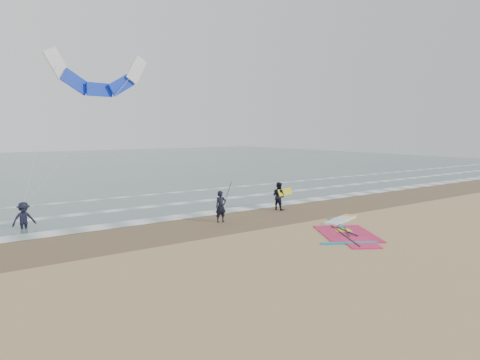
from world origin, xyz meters
TOP-DOWN VIEW (x-y plane):
  - ground at (0.00, 0.00)m, footprint 120.00×120.00m
  - sea_water at (0.00, 48.00)m, footprint 120.00×80.00m
  - wet_sand_band at (0.00, 6.00)m, footprint 120.00×5.00m
  - foam_waterline at (0.00, 10.44)m, footprint 120.00×9.15m
  - windsurf_rig at (3.08, 1.07)m, footprint 5.51×5.22m
  - person_standing at (-0.71, 5.92)m, footprint 0.62×0.45m
  - person_walking at (3.86, 6.82)m, footprint 0.80×0.93m
  - person_wading at (-9.08, 9.95)m, footprint 1.13×0.75m
  - held_pole at (-0.41, 5.92)m, footprint 0.17×0.86m
  - carried_kiteboard at (4.26, 6.72)m, footprint 1.30×0.51m
  - surf_kite at (-4.60, 12.30)m, footprint 7.39×2.60m

SIDE VIEW (x-z plane):
  - ground at x=0.00m, z-range 0.00..0.00m
  - wet_sand_band at x=0.00m, z-range 0.00..0.01m
  - sea_water at x=0.00m, z-range 0.00..0.02m
  - foam_waterline at x=0.00m, z-range 0.02..0.04m
  - windsurf_rig at x=3.08m, z-range -0.03..0.10m
  - person_standing at x=-0.71m, z-range 0.00..1.60m
  - person_walking at x=3.86m, z-range 0.00..1.63m
  - person_wading at x=-9.08m, z-range 0.00..1.64m
  - carried_kiteboard at x=4.26m, z-range 0.84..1.23m
  - held_pole at x=-0.41m, z-range 0.26..2.08m
  - surf_kite at x=-4.60m, z-range 3.53..11.43m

